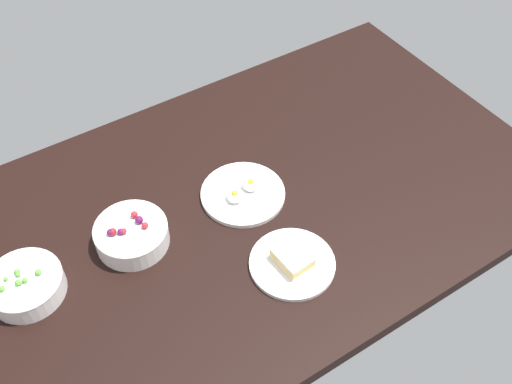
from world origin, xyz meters
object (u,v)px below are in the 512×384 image
Objects in this scene: plate_sandwich at (292,262)px; plate_eggs at (243,193)px; bowl_peas at (25,285)px; bowl_berries at (132,234)px.

plate_sandwich and plate_eggs have the same top height.
plate_eggs is (1.63, 24.40, -0.20)cm from plate_sandwich.
bowl_berries is (25.69, 0.05, 0.18)cm from bowl_peas.
bowl_berries is (-28.35, 26.00, 1.90)cm from plate_sandwich.
bowl_berries is at bearing 137.48° from plate_sandwich.
bowl_berries is at bearing 0.12° from bowl_peas.
plate_sandwich is 1.14× the size of bowl_berries.
bowl_berries is at bearing 176.95° from plate_eggs.
plate_eggs is (29.98, -1.59, -2.10)cm from bowl_berries.
bowl_peas is 0.97× the size of bowl_berries.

